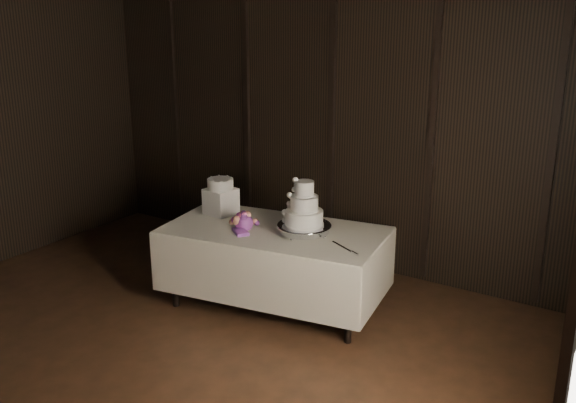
# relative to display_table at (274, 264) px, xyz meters

# --- Properties ---
(room) EXTENTS (6.08, 7.08, 3.08)m
(room) POSITION_rel_display_table_xyz_m (-0.14, -2.18, 1.08)
(room) COLOR black
(room) RESTS_ON ground
(display_table) EXTENTS (2.13, 1.35, 0.76)m
(display_table) POSITION_rel_display_table_xyz_m (0.00, 0.00, 0.00)
(display_table) COLOR beige
(display_table) RESTS_ON ground
(cake_stand) EXTENTS (0.55, 0.55, 0.09)m
(cake_stand) POSITION_rel_display_table_xyz_m (0.30, 0.04, 0.39)
(cake_stand) COLOR silver
(cake_stand) RESTS_ON display_table
(wedding_cake) EXTENTS (0.37, 0.33, 0.40)m
(wedding_cake) POSITION_rel_display_table_xyz_m (0.27, 0.02, 0.59)
(wedding_cake) COLOR white
(wedding_cake) RESTS_ON cake_stand
(bouquet) EXTENTS (0.48, 0.51, 0.19)m
(bouquet) POSITION_rel_display_table_xyz_m (-0.24, -0.13, 0.41)
(bouquet) COLOR #DE518E
(bouquet) RESTS_ON display_table
(box_pedestal) EXTENTS (0.29, 0.29, 0.25)m
(box_pedestal) POSITION_rel_display_table_xyz_m (-0.69, 0.10, 0.47)
(box_pedestal) COLOR white
(box_pedestal) RESTS_ON display_table
(small_cake) EXTENTS (0.29, 0.29, 0.10)m
(small_cake) POSITION_rel_display_table_xyz_m (-0.69, 0.10, 0.64)
(small_cake) COLOR white
(small_cake) RESTS_ON box_pedestal
(cake_knife) EXTENTS (0.34, 0.19, 0.01)m
(cake_knife) POSITION_rel_display_table_xyz_m (0.73, -0.06, 0.35)
(cake_knife) COLOR silver
(cake_knife) RESTS_ON display_table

